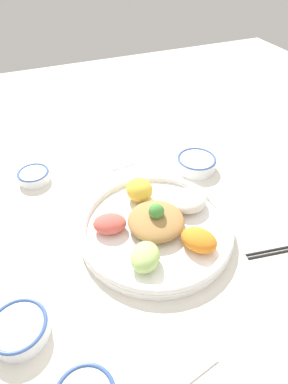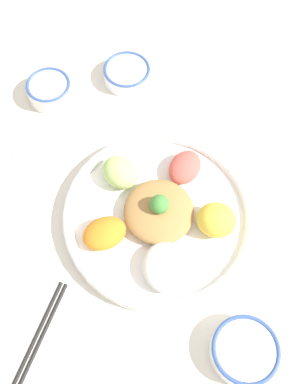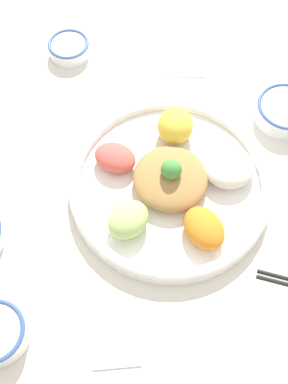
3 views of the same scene
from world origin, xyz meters
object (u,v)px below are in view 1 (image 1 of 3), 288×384
rice_bowl_plain (19,329)px  salad_platter (157,225)px  serving_spoon_main (135,162)px  rice_bowl_blue (34,175)px  sauce_bowl_dark (196,163)px

rice_bowl_plain → salad_platter: bearing=-158.0°
salad_platter → serving_spoon_main: size_ratio=2.85×
salad_platter → rice_bowl_blue: salad_platter is taller
rice_bowl_blue → rice_bowl_plain: (0.09, 0.45, 0.00)m
sauce_bowl_dark → salad_platter: bearing=41.2°
salad_platter → rice_bowl_plain: (0.34, 0.14, -0.00)m
rice_bowl_plain → serving_spoon_main: (-0.39, -0.42, -0.02)m
sauce_bowl_dark → rice_bowl_plain: 0.64m
rice_bowl_blue → rice_bowl_plain: bearing=79.0°
rice_bowl_blue → serving_spoon_main: bearing=174.0°
serving_spoon_main → rice_bowl_plain: bearing=42.0°
sauce_bowl_dark → rice_bowl_plain: bearing=30.5°
sauce_bowl_dark → serving_spoon_main: sauce_bowl_dark is taller
rice_bowl_plain → serving_spoon_main: rice_bowl_plain is taller
salad_platter → rice_bowl_blue: (0.25, -0.32, -0.01)m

